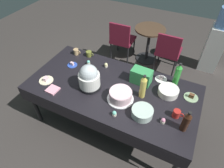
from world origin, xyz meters
name	(u,v)px	position (x,y,z in m)	size (l,w,h in m)	color
ground	(112,121)	(0.00, 0.00, 0.00)	(9.00, 9.00, 0.00)	#383330
potluck_table	(112,90)	(0.00, 0.00, 0.69)	(2.20, 1.10, 0.75)	black
frosted_layer_cake	(120,95)	(0.18, -0.15, 0.81)	(0.32, 0.32, 0.13)	silver
slow_cooker	(89,78)	(-0.25, -0.13, 0.91)	(0.28, 0.28, 0.35)	black
glass_salad_bowl	(142,112)	(0.50, -0.26, 0.80)	(0.24, 0.24, 0.09)	#B2C6BC
ceramic_snack_bowl	(168,91)	(0.68, 0.20, 0.79)	(0.25, 0.25, 0.09)	silver
dessert_plate_cobalt	(72,65)	(-0.72, 0.15, 0.76)	(0.14, 0.14, 0.05)	#2D4CB2
dessert_plate_cream	(46,80)	(-0.85, -0.28, 0.76)	(0.19, 0.19, 0.06)	beige
dessert_plate_white	(161,79)	(0.53, 0.42, 0.76)	(0.16, 0.16, 0.05)	white
dessert_plate_sage	(191,97)	(0.95, 0.26, 0.76)	(0.17, 0.17, 0.06)	#8CA87F
cupcake_rose	(88,62)	(-0.52, 0.27, 0.78)	(0.05, 0.05, 0.07)	beige
cupcake_cocoa	(114,114)	(0.22, -0.40, 0.78)	(0.05, 0.05, 0.07)	beige
cupcake_mint	(106,65)	(-0.26, 0.33, 0.78)	(0.05, 0.05, 0.07)	beige
cupcake_lemon	(163,121)	(0.74, -0.25, 0.78)	(0.05, 0.05, 0.07)	beige
soda_bottle_ginger_ale	(143,87)	(0.40, 0.02, 0.91)	(0.08, 0.08, 0.34)	gold
soda_bottle_lime_soda	(177,75)	(0.72, 0.42, 0.91)	(0.08, 0.08, 0.33)	green
soda_bottle_cola	(186,122)	(0.95, -0.24, 0.88)	(0.08, 0.08, 0.28)	#33190F
coffee_mug_red	(177,114)	(0.85, -0.11, 0.80)	(0.12, 0.08, 0.09)	#B2231E
coffee_mug_olive	(89,54)	(-0.62, 0.46, 0.79)	(0.12, 0.09, 0.08)	olive
coffee_mug_tan	(76,52)	(-0.82, 0.41, 0.80)	(0.12, 0.08, 0.09)	tan
soda_carton	(141,76)	(0.30, 0.25, 0.85)	(0.26, 0.16, 0.20)	#338C4C
paper_napkin_stack	(53,90)	(-0.65, -0.39, 0.76)	(0.14, 0.14, 0.02)	pink
maroon_chair_left	(122,38)	(-0.55, 1.57, 0.49)	(0.45, 0.45, 0.85)	maroon
maroon_chair_right	(168,50)	(0.40, 1.57, 0.49)	(0.44, 0.44, 0.85)	maroon
round_cafe_table	(149,39)	(-0.05, 1.79, 0.50)	(0.60, 0.60, 0.72)	#473323
water_cooler	(216,43)	(1.16, 2.05, 0.59)	(0.32, 0.32, 1.24)	silver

